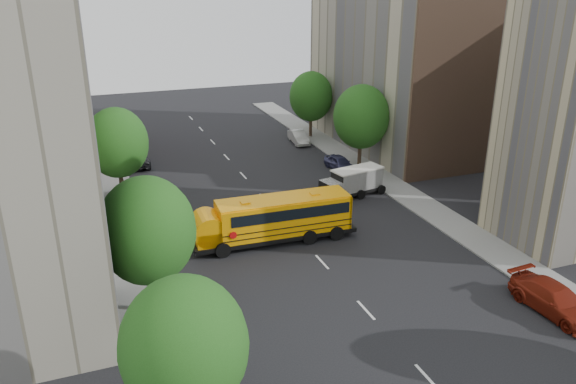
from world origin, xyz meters
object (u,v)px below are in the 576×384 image
safari_truck (353,182)px  parked_car_4 (340,163)px  street_tree_5 (311,96)px  parked_car_5 (299,137)px  parked_car_3 (555,300)px  street_tree_4 (361,117)px  school_bus (272,217)px  parked_car_0 (193,313)px  street_tree_2 (117,143)px  street_tree_1 (147,231)px  parked_car_2 (136,158)px  parked_car_1 (151,219)px  street_tree_0 (184,347)px

safari_truck → parked_car_4: 6.72m
street_tree_5 → parked_car_5: street_tree_5 is taller
parked_car_3 → safari_truck: bearing=93.3°
street_tree_4 → school_bus: 17.95m
parked_car_0 → parked_car_5: (18.06, 30.26, -0.11)m
street_tree_2 → street_tree_5: bearing=28.6°
parked_car_4 → parked_car_5: size_ratio=0.95×
street_tree_1 → street_tree_5: size_ratio=1.05×
parked_car_2 → parked_car_5: (17.75, 1.62, -0.02)m
school_bus → parked_car_5: size_ratio=2.75×
parked_car_1 → parked_car_5: parked_car_5 is taller
street_tree_2 → parked_car_5: 22.65m
street_tree_5 → street_tree_2: bearing=-151.4°
safari_truck → parked_car_3: safari_truck is taller
street_tree_0 → parked_car_3: bearing=6.1°
street_tree_5 → street_tree_1: bearing=-126.3°
street_tree_1 → school_bus: size_ratio=0.68×
parked_car_2 → street_tree_4: bearing=157.4°
parked_car_0 → parked_car_1: bearing=-87.1°
street_tree_4 → parked_car_1: bearing=-162.3°
street_tree_1 → parked_car_5: size_ratio=1.87×
street_tree_0 → street_tree_5: size_ratio=0.99×
safari_truck → school_bus: bearing=-158.3°
street_tree_5 → safari_truck: street_tree_5 is taller
parked_car_1 → parked_car_4: (18.70, 6.87, 0.01)m
street_tree_0 → street_tree_5: (22.00, 40.00, 0.06)m
street_tree_0 → street_tree_2: (0.00, 28.00, 0.19)m
street_tree_0 → street_tree_4: 35.61m
street_tree_1 → parked_car_0: (1.74, -2.07, -4.15)m
parked_car_2 → street_tree_5: bearing=-169.6°
street_tree_5 → street_tree_4: bearing=-90.0°
street_tree_0 → street_tree_5: 45.65m
street_tree_1 → parked_car_2: (2.05, 26.56, -4.23)m
street_tree_0 → safari_truck: bearing=50.3°
safari_truck → street_tree_4: bearing=47.3°
school_bus → safari_truck: size_ratio=2.03×
street_tree_2 → parked_car_1: street_tree_2 is taller
street_tree_5 → safari_truck: (-3.82, -18.12, -3.47)m
parked_car_0 → parked_car_3: (18.86, -5.73, -0.01)m
parked_car_3 → parked_car_5: (-0.80, 35.99, -0.10)m
parked_car_2 → parked_car_0: bearing=90.1°
street_tree_4 → street_tree_5: (-0.00, 12.00, -0.37)m
street_tree_0 → parked_car_5: 43.19m
street_tree_5 → parked_car_0: street_tree_5 is taller
street_tree_0 → parked_car_1: 21.84m
street_tree_4 → school_bus: (-12.99, -11.95, -3.27)m
street_tree_2 → parked_car_0: 20.55m
street_tree_4 → parked_car_4: 4.79m
street_tree_0 → parked_car_4: size_ratio=1.84×
parked_car_5 → street_tree_2: bearing=-147.6°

